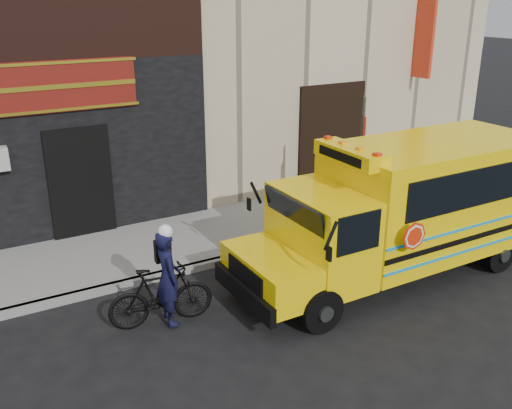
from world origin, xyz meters
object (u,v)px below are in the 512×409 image
object	(u,v)px
cyclist	(168,280)
bicycle	(161,296)
school_bus	(409,205)
sign_pole	(361,162)

from	to	relation	value
cyclist	bicycle	bearing A→B (deg)	57.34
school_bus	cyclist	world-z (taller)	school_bus
sign_pole	bicycle	distance (m)	5.82
school_bus	bicycle	size ratio (longest dim) A/B	3.73
bicycle	cyclist	bearing A→B (deg)	-115.88
sign_pole	cyclist	distance (m)	5.67
bicycle	cyclist	world-z (taller)	cyclist
bicycle	sign_pole	bearing A→B (deg)	-66.74
sign_pole	bicycle	bearing A→B (deg)	-165.88
cyclist	school_bus	bearing A→B (deg)	-93.57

